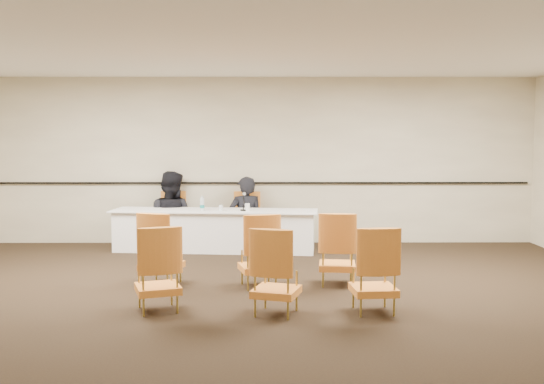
{
  "coord_description": "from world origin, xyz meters",
  "views": [
    {
      "loc": [
        0.19,
        -6.98,
        1.87
      ],
      "look_at": [
        0.25,
        2.6,
        1.05
      ],
      "focal_mm": 40.0,
      "sensor_mm": 36.0,
      "label": 1
    }
  ],
  "objects": [
    {
      "name": "coffee_cup",
      "position": [
        -0.16,
        3.05,
        0.76
      ],
      "size": [
        0.1,
        0.1,
        0.13
      ],
      "primitive_type": "cylinder",
      "rotation": [
        0.0,
        0.0,
        0.29
      ],
      "color": "white",
      "rests_on": "panel_table"
    },
    {
      "name": "water_bottle",
      "position": [
        -0.92,
        3.1,
        0.82
      ],
      "size": [
        0.09,
        0.09,
        0.25
      ],
      "primitive_type": null,
      "rotation": [
        0.0,
        0.0,
        -0.22
      ],
      "color": "#17817F",
      "rests_on": "panel_table"
    },
    {
      "name": "floor",
      "position": [
        0.0,
        0.0,
        0.0
      ],
      "size": [
        10.0,
        10.0,
        0.0
      ],
      "primitive_type": "plane",
      "color": "black",
      "rests_on": "ground"
    },
    {
      "name": "aud_chair_back_right",
      "position": [
        1.33,
        -0.52,
        0.47
      ],
      "size": [
        0.54,
        0.54,
        0.95
      ],
      "primitive_type": null,
      "rotation": [
        0.0,
        0.0,
        0.08
      ],
      "color": "orange",
      "rests_on": "ground"
    },
    {
      "name": "panelist_second",
      "position": [
        -1.57,
        3.8,
        0.39
      ],
      "size": [
        1.09,
        0.96,
        1.87
      ],
      "primitive_type": "imported",
      "rotation": [
        0.0,
        0.0,
        2.81
      ],
      "color": "black",
      "rests_on": "ground"
    },
    {
      "name": "wall_back",
      "position": [
        0.0,
        4.0,
        1.5
      ],
      "size": [
        10.0,
        0.04,
        3.0
      ],
      "primitive_type": "cube",
      "color": "#BCB093",
      "rests_on": "ground"
    },
    {
      "name": "aud_chair_front_mid",
      "position": [
        0.06,
        0.63,
        0.47
      ],
      "size": [
        0.61,
        0.61,
        0.95
      ],
      "primitive_type": null,
      "rotation": [
        0.0,
        0.0,
        0.25
      ],
      "color": "orange",
      "rests_on": "ground"
    },
    {
      "name": "microphone",
      "position": [
        -0.23,
        3.06,
        0.85
      ],
      "size": [
        0.12,
        0.22,
        0.3
      ],
      "primitive_type": null,
      "rotation": [
        0.0,
        0.0,
        -0.05
      ],
      "color": "black",
      "rests_on": "panel_table"
    },
    {
      "name": "aud_chair_back_mid",
      "position": [
        0.27,
        -0.59,
        0.47
      ],
      "size": [
        0.63,
        0.63,
        0.95
      ],
      "primitive_type": null,
      "rotation": [
        0.0,
        0.0,
        -0.3
      ],
      "color": "orange",
      "rests_on": "ground"
    },
    {
      "name": "wall_rail",
      "position": [
        0.0,
        3.96,
        1.1
      ],
      "size": [
        9.8,
        0.04,
        0.03
      ],
      "primitive_type": "cube",
      "color": "black",
      "rests_on": "wall_back"
    },
    {
      "name": "ceiling",
      "position": [
        0.0,
        0.0,
        3.0
      ],
      "size": [
        10.0,
        10.0,
        0.0
      ],
      "primitive_type": "plane",
      "rotation": [
        3.14,
        0.0,
        0.0
      ],
      "color": "white",
      "rests_on": "ground"
    },
    {
      "name": "papers",
      "position": [
        -0.37,
        3.16,
        0.7
      ],
      "size": [
        0.36,
        0.31,
        0.0
      ],
      "primitive_type": "cube",
      "rotation": [
        0.0,
        0.0,
        -0.33
      ],
      "color": "white",
      "rests_on": "panel_table"
    },
    {
      "name": "drinking_glass",
      "position": [
        -0.61,
        3.06,
        0.74
      ],
      "size": [
        0.08,
        0.08,
        0.1
      ],
      "primitive_type": "cylinder",
      "rotation": [
        0.0,
        0.0,
        0.25
      ],
      "color": "silver",
      "rests_on": "panel_table"
    },
    {
      "name": "panelist_second_chair",
      "position": [
        -1.57,
        3.8,
        0.47
      ],
      "size": [
        0.55,
        0.55,
        0.95
      ],
      "primitive_type": null,
      "rotation": [
        0.0,
        0.0,
        -0.09
      ],
      "color": "orange",
      "rests_on": "ground"
    },
    {
      "name": "panelist_main_chair",
      "position": [
        -0.21,
        3.67,
        0.47
      ],
      "size": [
        0.55,
        0.55,
        0.95
      ],
      "primitive_type": null,
      "rotation": [
        0.0,
        0.0,
        -0.09
      ],
      "color": "orange",
      "rests_on": "ground"
    },
    {
      "name": "aud_chair_back_left",
      "position": [
        -1.03,
        -0.45,
        0.47
      ],
      "size": [
        0.63,
        0.63,
        0.95
      ],
      "primitive_type": null,
      "rotation": [
        0.0,
        0.0,
        0.33
      ],
      "color": "orange",
      "rests_on": "ground"
    },
    {
      "name": "panel_table",
      "position": [
        -0.72,
        3.19,
        0.35
      ],
      "size": [
        3.53,
        1.13,
        0.69
      ],
      "primitive_type": null,
      "rotation": [
        0.0,
        0.0,
        -0.09
      ],
      "color": "white",
      "rests_on": "ground"
    },
    {
      "name": "panelist_main",
      "position": [
        -0.21,
        3.67,
        0.38
      ],
      "size": [
        0.68,
        0.51,
        1.7
      ],
      "primitive_type": "imported",
      "rotation": [
        0.0,
        0.0,
        3.32
      ],
      "color": "black",
      "rests_on": "ground"
    },
    {
      "name": "aud_chair_front_right",
      "position": [
        1.08,
        0.74,
        0.47
      ],
      "size": [
        0.55,
        0.55,
        0.95
      ],
      "primitive_type": null,
      "rotation": [
        0.0,
        0.0,
        -0.11
      ],
      "color": "orange",
      "rests_on": "ground"
    },
    {
      "name": "aud_chair_front_left",
      "position": [
        -1.2,
        0.77,
        0.47
      ],
      "size": [
        0.63,
        0.63,
        0.95
      ],
      "primitive_type": null,
      "rotation": [
        0.0,
        0.0,
        -0.33
      ],
      "color": "orange",
      "rests_on": "ground"
    }
  ]
}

